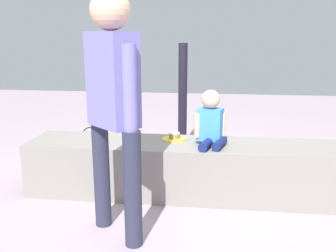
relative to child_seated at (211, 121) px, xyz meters
The scene contains 13 objects.
ground_plane 0.73m from the child_seated, behind, with size 12.00×12.00×0.00m, color #A4909C.
concrete_ledge 0.50m from the child_seated, behind, with size 2.87×0.56×0.48m, color gray.
child_seated is the anchor object (origin of this frame).
adult_standing 1.04m from the child_seated, 131.50° to the right, with size 0.41×0.39×1.71m.
cake_plate 0.40m from the child_seated, 158.15° to the left, with size 0.22×0.22×0.07m.
gift_bag 1.09m from the child_seated, 139.50° to the left, with size 0.23×0.13×0.32m.
railing_post 1.42m from the child_seated, 104.69° to the left, with size 0.36×0.36×1.33m.
water_bottle_near_gift 1.28m from the child_seated, 151.29° to the left, with size 0.06×0.06×0.20m.
water_bottle_far_side 1.57m from the child_seated, 46.89° to the left, with size 0.07×0.07×0.22m.
party_cup_red 1.22m from the child_seated, 116.48° to the left, with size 0.08×0.08×0.11m, color red.
cake_box_white 1.80m from the child_seated, 52.29° to the left, with size 0.30×0.30×0.13m, color white.
handbag_black_leather 1.86m from the child_seated, 144.51° to the left, with size 0.28×0.14×0.35m.
handbag_brown_canvas 1.39m from the child_seated, 30.93° to the left, with size 0.31×0.13×0.31m.
Camera 1 is at (0.21, -3.13, 1.42)m, focal length 39.20 mm.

